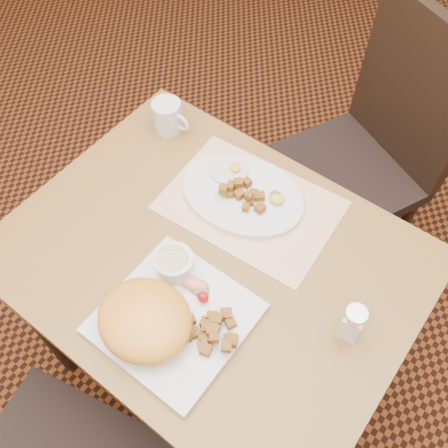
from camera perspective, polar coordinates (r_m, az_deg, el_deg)
ground at (r=1.80m, az=-1.03°, el=-15.75°), size 8.00×8.00×0.00m
table at (r=1.21m, az=-1.48°, el=-6.26°), size 0.90×0.70×0.75m
chair_far at (r=1.66m, az=16.15°, el=8.34°), size 0.56×0.57×0.97m
placemat at (r=1.19m, az=3.01°, el=2.15°), size 0.42×0.31×0.00m
plate_square at (r=1.04m, az=-5.63°, el=-10.68°), size 0.28×0.28×0.02m
plate_oval at (r=1.20m, az=2.11°, el=3.38°), size 0.33×0.26×0.02m
hollandaise_mound at (r=1.01m, az=-9.08°, el=-10.72°), size 0.20×0.18×0.07m
ramekin at (r=1.06m, az=-5.71°, el=-4.48°), size 0.08×0.08×0.05m
garnish_sq at (r=1.05m, az=-3.01°, el=-7.32°), size 0.08×0.05×0.03m
fried_egg at (r=1.23m, az=0.62°, el=6.34°), size 0.10×0.10×0.02m
garnish_ov at (r=1.18m, az=6.04°, el=2.95°), size 0.05×0.05×0.02m
salt_shaker at (r=1.02m, az=14.40°, el=-10.89°), size 0.05×0.05×0.10m
coffee_mug at (r=1.34m, az=-6.40°, el=12.12°), size 0.11×0.08×0.09m
home_fries_sq at (r=1.00m, az=-1.51°, el=-12.12°), size 0.12×0.11×0.04m
home_fries_ov at (r=1.17m, az=2.38°, el=3.46°), size 0.12×0.08×0.03m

